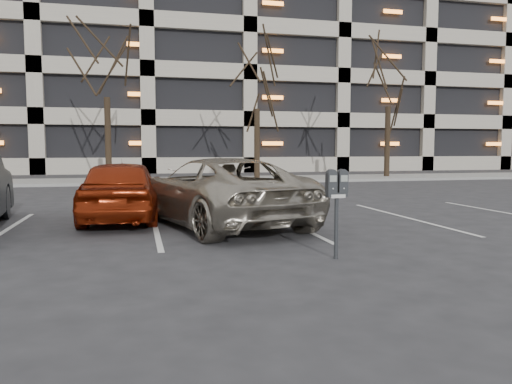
{
  "coord_description": "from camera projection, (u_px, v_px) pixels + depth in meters",
  "views": [
    {
      "loc": [
        -1.73,
        -7.82,
        1.57
      ],
      "look_at": [
        -0.09,
        -0.95,
        0.95
      ],
      "focal_mm": 35.0,
      "sensor_mm": 36.0,
      "label": 1
    }
  ],
  "objects": [
    {
      "name": "ground",
      "position": [
        248.0,
        245.0,
        8.11
      ],
      "size": [
        140.0,
        140.0,
        0.0
      ],
      "primitive_type": "plane",
      "color": "#28282B",
      "rests_on": "ground"
    },
    {
      "name": "car_red",
      "position": [
        122.0,
        190.0,
        10.83
      ],
      "size": [
        1.82,
        4.05,
        1.35
      ],
      "primitive_type": "imported",
      "rotation": [
        0.0,
        0.0,
        3.08
      ],
      "color": "maroon",
      "rests_on": "ground"
    },
    {
      "name": "tree_d",
      "position": [
        389.0,
        62.0,
        25.64
      ],
      "size": [
        3.65,
        3.65,
        8.3
      ],
      "color": "black",
      "rests_on": "ground"
    },
    {
      "name": "parking_meter",
      "position": [
        337.0,
        192.0,
        7.04
      ],
      "size": [
        0.33,
        0.15,
        1.25
      ],
      "rotation": [
        0.0,
        0.0,
        0.07
      ],
      "color": "black",
      "rests_on": "ground"
    },
    {
      "name": "parking_garage",
      "position": [
        299.0,
        59.0,
        42.87
      ],
      "size": [
        52.0,
        20.0,
        19.0
      ],
      "color": "black",
      "rests_on": "ground"
    },
    {
      "name": "suv_silver",
      "position": [
        218.0,
        191.0,
        10.22
      ],
      "size": [
        3.56,
        5.41,
        1.39
      ],
      "rotation": [
        0.0,
        0.0,
        3.42
      ],
      "color": "#ACA492",
      "rests_on": "ground"
    },
    {
      "name": "sidewalk",
      "position": [
        175.0,
        180.0,
        23.61
      ],
      "size": [
        80.0,
        4.0,
        0.12
      ],
      "primitive_type": "cube",
      "color": "gray",
      "rests_on": "ground"
    },
    {
      "name": "stall_lines",
      "position": [
        155.0,
        226.0,
        10.02
      ],
      "size": [
        16.9,
        5.2,
        0.0
      ],
      "color": "silver",
      "rests_on": "ground"
    },
    {
      "name": "tree_b",
      "position": [
        106.0,
        44.0,
        22.38
      ],
      "size": [
        3.8,
        3.8,
        8.63
      ],
      "color": "black",
      "rests_on": "ground"
    },
    {
      "name": "tree_c",
      "position": [
        257.0,
        64.0,
        24.05
      ],
      "size": [
        3.42,
        3.42,
        7.77
      ],
      "color": "black",
      "rests_on": "ground"
    }
  ]
}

